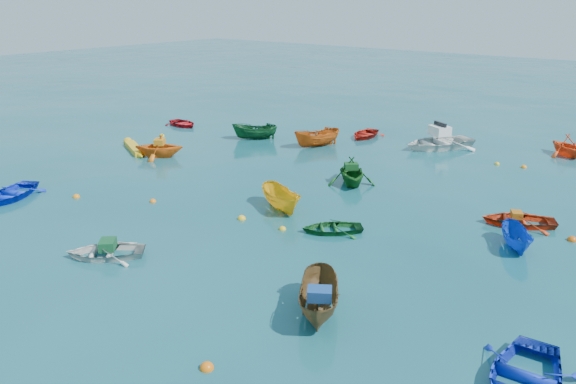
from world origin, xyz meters
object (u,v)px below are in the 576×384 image
Objects in this scene: dinghy_blue_sw at (12,198)px; kayak_yellow at (135,151)px; dinghy_white_near at (106,256)px; motorboat_white at (438,148)px.

dinghy_blue_sw is 0.82× the size of kayak_yellow.
dinghy_white_near is 0.72× the size of kayak_yellow.
dinghy_blue_sw is at bearing -89.55° from motorboat_white.
dinghy_blue_sw is 9.60m from kayak_yellow.
dinghy_white_near is at bearing -67.89° from motorboat_white.
kayak_yellow is at bearing -174.73° from dinghy_white_near.
dinghy_blue_sw is 1.14× the size of dinghy_white_near.
dinghy_blue_sw is 0.69× the size of motorboat_white.
motorboat_white reaches higher than kayak_yellow.
dinghy_blue_sw reaches higher than kayak_yellow.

